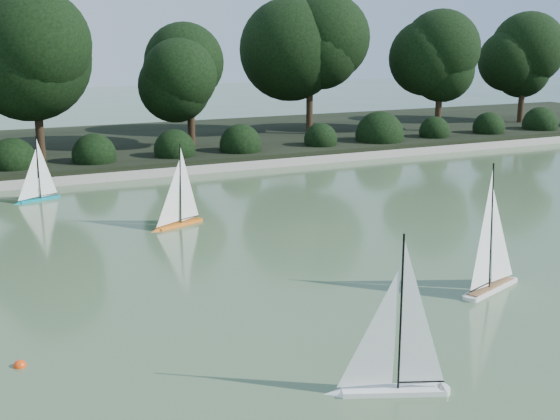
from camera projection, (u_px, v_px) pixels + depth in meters
name	position (u px, v px, depth m)	size (l,w,h in m)	color
ground	(403.00, 296.00, 8.87)	(80.00, 80.00, 0.00)	#354E2E
pond_coping	(184.00, 170.00, 16.74)	(40.00, 0.35, 0.18)	gray
far_bank	(141.00, 145.00, 20.23)	(40.00, 8.00, 0.30)	black
tree_line	(197.00, 58.00, 18.77)	(26.31, 3.93, 4.39)	black
shrub_hedge	(172.00, 150.00, 17.44)	(29.10, 1.10, 1.10)	black
sailboat_white_a	(384.00, 368.00, 6.40)	(1.14, 0.61, 1.61)	silver
sailboat_white_b	(496.00, 268.00, 9.08)	(1.27, 0.61, 1.77)	silver
sailboat_orange	(175.00, 213.00, 12.06)	(1.09, 0.57, 1.53)	orange
sailboat_teal	(35.00, 190.00, 13.95)	(0.98, 0.49, 1.37)	#068698
race_buoy	(20.00, 366.00, 6.98)	(0.13, 0.13, 0.13)	#E23C0B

